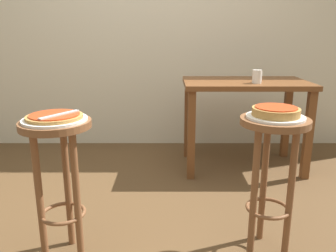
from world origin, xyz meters
name	(u,v)px	position (x,y,z in m)	size (l,w,h in m)	color
ground_plane	(142,223)	(0.00, 0.00, 0.00)	(6.00, 6.00, 0.00)	brown
stool_foreground	(60,162)	(-0.38, -0.32, 0.53)	(0.34, 0.34, 0.74)	brown
serving_plate_foreground	(56,119)	(-0.38, -0.32, 0.75)	(0.31, 0.31, 0.01)	white
pizza_foreground	(56,116)	(-0.38, -0.32, 0.76)	(0.27, 0.27, 0.02)	#B78442
stool_middle	(273,158)	(0.70, -0.26, 0.53)	(0.34, 0.34, 0.74)	brown
serving_plate_middle	(277,117)	(0.70, -0.26, 0.75)	(0.29, 0.29, 0.01)	white
pizza_middle	(277,111)	(0.70, -0.26, 0.78)	(0.23, 0.23, 0.05)	#B78442
dining_table	(246,96)	(0.81, 0.95, 0.63)	(1.03, 0.62, 0.76)	brown
cup_near_edge	(258,77)	(0.87, 0.81, 0.81)	(0.07, 0.07, 0.11)	silver
condiment_shaker	(261,77)	(0.91, 0.88, 0.80)	(0.04, 0.04, 0.09)	white
pizza_server_knife	(61,114)	(-0.35, -0.34, 0.78)	(0.22, 0.02, 0.01)	silver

